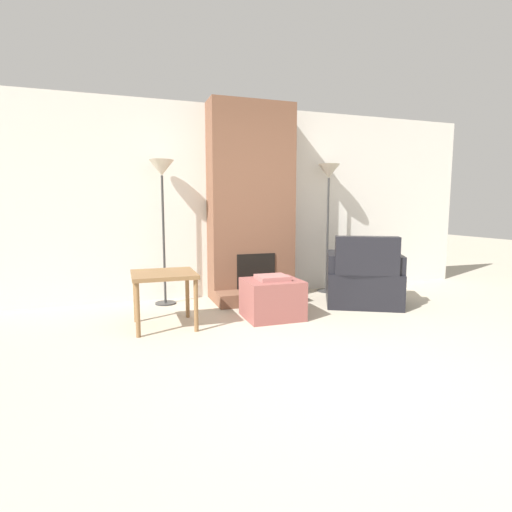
{
  "coord_description": "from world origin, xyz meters",
  "views": [
    {
      "loc": [
        -1.68,
        -2.53,
        1.26
      ],
      "look_at": [
        0.0,
        2.42,
        0.6
      ],
      "focal_mm": 28.0,
      "sensor_mm": 36.0,
      "label": 1
    }
  ],
  "objects_px": {
    "ottoman": "(272,298)",
    "floor_lamp_right": "(329,183)",
    "armchair": "(363,282)",
    "side_table": "(164,280)",
    "floor_lamp_left": "(162,181)"
  },
  "relations": [
    {
      "from": "ottoman",
      "to": "armchair",
      "type": "height_order",
      "value": "armchair"
    },
    {
      "from": "ottoman",
      "to": "floor_lamp_left",
      "type": "bearing_deg",
      "value": 135.61
    },
    {
      "from": "ottoman",
      "to": "side_table",
      "type": "bearing_deg",
      "value": 177.32
    },
    {
      "from": "armchair",
      "to": "floor_lamp_left",
      "type": "xyz_separation_m",
      "value": [
        -2.38,
        0.86,
        1.26
      ]
    },
    {
      "from": "ottoman",
      "to": "floor_lamp_right",
      "type": "distance_m",
      "value": 2.13
    },
    {
      "from": "ottoman",
      "to": "side_table",
      "type": "height_order",
      "value": "side_table"
    },
    {
      "from": "floor_lamp_left",
      "to": "floor_lamp_right",
      "type": "distance_m",
      "value": 2.33
    },
    {
      "from": "side_table",
      "to": "floor_lamp_right",
      "type": "xyz_separation_m",
      "value": [
        2.44,
        0.99,
        1.08
      ]
    },
    {
      "from": "ottoman",
      "to": "side_table",
      "type": "distance_m",
      "value": 1.21
    },
    {
      "from": "floor_lamp_right",
      "to": "floor_lamp_left",
      "type": "bearing_deg",
      "value": 180.0
    },
    {
      "from": "armchair",
      "to": "floor_lamp_right",
      "type": "height_order",
      "value": "floor_lamp_right"
    },
    {
      "from": "armchair",
      "to": "floor_lamp_right",
      "type": "xyz_separation_m",
      "value": [
        -0.05,
        0.86,
        1.28
      ]
    },
    {
      "from": "ottoman",
      "to": "floor_lamp_right",
      "type": "bearing_deg",
      "value": 39.69
    },
    {
      "from": "armchair",
      "to": "floor_lamp_right",
      "type": "distance_m",
      "value": 1.54
    },
    {
      "from": "side_table",
      "to": "ottoman",
      "type": "bearing_deg",
      "value": -2.68
    }
  ]
}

